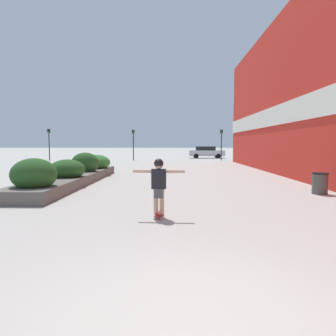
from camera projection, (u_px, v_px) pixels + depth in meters
The scene contains 11 objects.
ground_plane at pixel (198, 319), 3.22m from camera, with size 300.00×300.00×0.00m, color #ADA89E.
building_wall_right at pixel (314, 81), 14.17m from camera, with size 0.67×35.57×9.76m.
planter_box at pixel (75, 172), 14.37m from camera, with size 1.77×10.73×1.44m.
skateboard at pixel (159, 215), 7.71m from camera, with size 0.24×0.63×0.09m.
skateboarder at pixel (159, 181), 7.64m from camera, with size 1.33×0.24×1.42m.
trash_bin at pixel (320, 183), 11.29m from camera, with size 0.58×0.58×0.81m.
car_leftmost at pixel (206, 152), 40.31m from camera, with size 4.72×1.84×1.57m.
car_center_left at pixel (275, 152), 42.15m from camera, with size 4.74×1.97×1.46m.
traffic_light_left at pixel (133, 140), 34.55m from camera, with size 0.28×0.30×3.54m.
traffic_light_right at pixel (221, 139), 34.62m from camera, with size 0.28×0.30×3.57m.
traffic_light_far_left at pixel (49, 139), 34.73m from camera, with size 0.28×0.30×3.65m.
Camera 1 is at (-0.26, -3.08, 1.88)m, focal length 32.00 mm.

